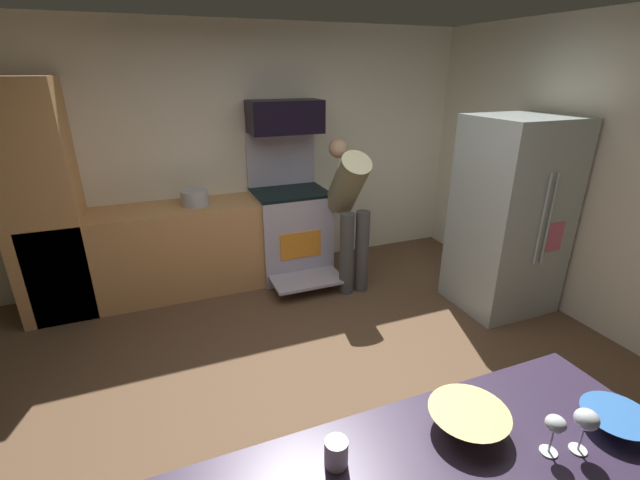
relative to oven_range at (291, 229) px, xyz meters
The scene contains 15 objects.
ground_plane 2.07m from the oven_range, 100.53° to the right, with size 5.20×4.80×0.02m, color brown.
wall_back 0.95m from the oven_range, 134.30° to the left, with size 5.20×0.12×2.60m, color silver.
wall_right 3.04m from the oven_range, 42.11° to the right, with size 0.12×4.80×2.60m, color silver.
lower_cabinet_run 1.27m from the oven_range, behind, with size 2.40×0.60×0.90m, color tan.
cabinet_column 2.33m from the oven_range, behind, with size 0.60×0.60×2.10m, color tan.
oven_range is the anchor object (origin of this frame).
microwave 1.19m from the oven_range, 90.00° to the left, with size 0.74×0.38×0.33m, color black.
refrigerator 2.21m from the oven_range, 40.06° to the right, with size 0.83×0.76×1.78m.
person_cook 0.79m from the oven_range, 49.34° to the right, with size 0.31×0.65×1.51m.
mixing_bowl_large 3.51m from the oven_range, 87.65° to the right, with size 0.25×0.25×0.06m, color #3169B7.
mixing_bowl_small 3.33m from the oven_range, 96.49° to the right, with size 0.30×0.30×0.09m, color #ECD173.
wine_glass_near 3.55m from the oven_range, 91.19° to the right, with size 0.08×0.08×0.18m.
wine_glass_far 3.52m from the oven_range, 92.91° to the right, with size 0.07×0.07×0.16m.
mug_coffee 3.39m from the oven_range, 105.28° to the right, with size 0.08×0.08×0.10m, color beige.
stock_pot 1.08m from the oven_range, behind, with size 0.27×0.27×0.15m, color #B4BAC2.
Camera 1 is at (-0.97, -2.25, 2.15)m, focal length 24.05 mm.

